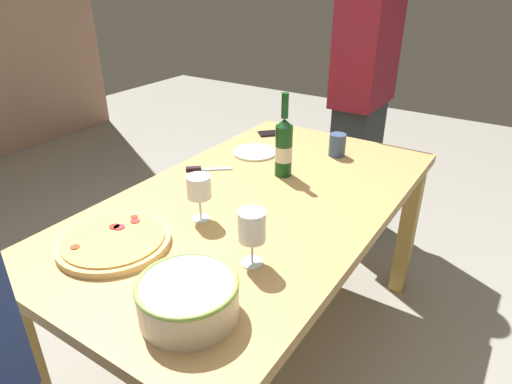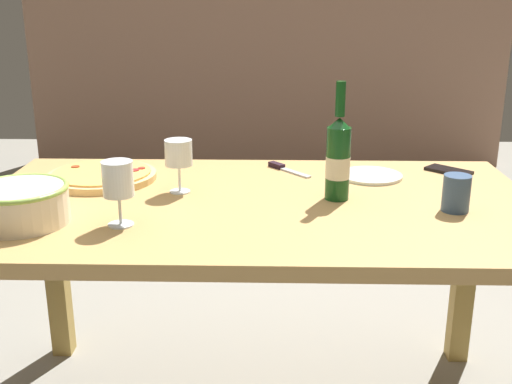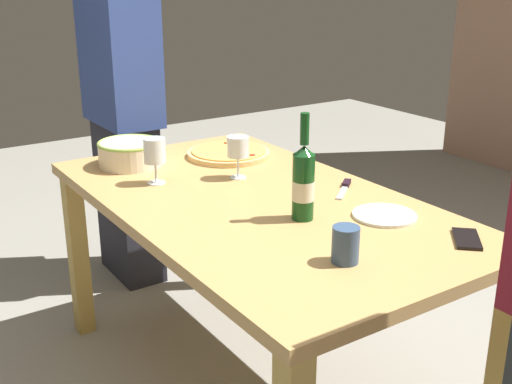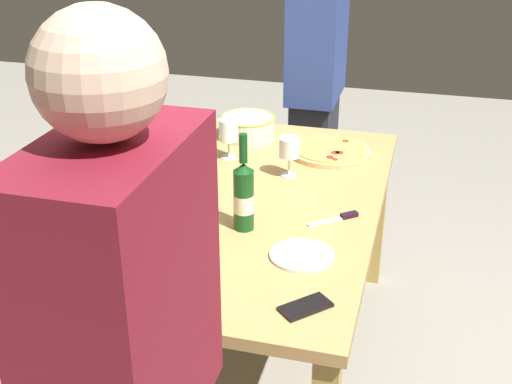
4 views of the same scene
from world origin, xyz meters
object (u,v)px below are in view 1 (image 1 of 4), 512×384
at_px(pizza, 114,241).
at_px(wine_glass_by_bottle, 252,229).
at_px(side_plate, 255,152).
at_px(person_guest_left, 362,99).
at_px(wine_bottle, 284,147).
at_px(dining_table, 256,220).
at_px(serving_bowl, 188,297).
at_px(cup_amber, 337,145).
at_px(cell_phone, 273,133).
at_px(wine_glass_near_pizza, 199,188).
at_px(pizza_knife, 203,169).

relative_size(pizza, wine_glass_by_bottle, 2.03).
distance_m(pizza, wine_glass_by_bottle, 0.44).
height_order(wine_glass_by_bottle, side_plate, wine_glass_by_bottle).
bearing_deg(person_guest_left, wine_bottle, -0.43).
distance_m(dining_table, serving_bowl, 0.65).
bearing_deg(wine_glass_by_bottle, serving_bowl, 177.61).
relative_size(dining_table, person_guest_left, 0.97).
xyz_separation_m(serving_bowl, cup_amber, (1.14, 0.12, -0.00)).
bearing_deg(person_guest_left, cell_phone, -26.24).
xyz_separation_m(wine_glass_by_bottle, person_guest_left, (1.54, 0.28, -0.03)).
bearing_deg(person_guest_left, pizza, -7.48).
distance_m(serving_bowl, wine_bottle, 0.86).
relative_size(wine_glass_near_pizza, cup_amber, 1.58).
bearing_deg(side_plate, wine_glass_by_bottle, -147.05).
height_order(pizza, pizza_knife, pizza).
bearing_deg(cup_amber, person_guest_left, 12.44).
distance_m(dining_table, wine_bottle, 0.32).
bearing_deg(serving_bowl, wine_bottle, 14.82).
xyz_separation_m(dining_table, wine_glass_near_pizza, (-0.23, 0.07, 0.21)).
relative_size(side_plate, person_guest_left, 0.12).
xyz_separation_m(pizza, wine_bottle, (0.72, -0.17, 0.11)).
distance_m(pizza, person_guest_left, 1.69).
bearing_deg(cell_phone, person_guest_left, -69.23).
bearing_deg(serving_bowl, person_guest_left, 8.46).
height_order(pizza_knife, person_guest_left, person_guest_left).
relative_size(wine_glass_near_pizza, side_plate, 0.79).
xyz_separation_m(pizza, serving_bowl, (-0.10, -0.39, 0.04)).
relative_size(wine_glass_near_pizza, wine_glass_by_bottle, 0.94).
distance_m(pizza, wine_glass_near_pizza, 0.31).
height_order(wine_bottle, cup_amber, wine_bottle).
xyz_separation_m(pizza, wine_glass_near_pizza, (0.26, -0.12, 0.10)).
height_order(wine_glass_near_pizza, person_guest_left, person_guest_left).
height_order(dining_table, pizza, pizza).
xyz_separation_m(wine_glass_near_pizza, cup_amber, (0.77, -0.15, -0.07)).
bearing_deg(serving_bowl, dining_table, 18.40).
distance_m(serving_bowl, wine_glass_by_bottle, 0.26).
height_order(dining_table, cup_amber, cup_amber).
bearing_deg(serving_bowl, pizza, 75.00).
bearing_deg(wine_bottle, side_plate, 59.76).
xyz_separation_m(wine_bottle, side_plate, (0.13, 0.22, -0.12)).
bearing_deg(cup_amber, pizza, 165.40).
bearing_deg(pizza_knife, serving_bowl, -142.67).
relative_size(serving_bowl, wine_bottle, 0.74).
bearing_deg(cup_amber, wine_bottle, 162.67).
xyz_separation_m(serving_bowl, wine_glass_near_pizza, (0.37, 0.27, 0.06)).
height_order(pizza, cup_amber, cup_amber).
height_order(pizza, cell_phone, pizza).
height_order(serving_bowl, wine_glass_near_pizza, wine_glass_near_pizza).
relative_size(cell_phone, person_guest_left, 0.09).
xyz_separation_m(wine_glass_near_pizza, pizza_knife, (0.31, 0.25, -0.11)).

